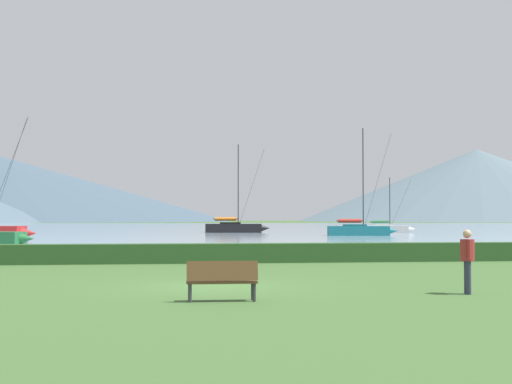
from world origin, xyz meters
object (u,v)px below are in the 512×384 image
sailboat_slip_4 (359,230)px  person_seated_viewer (467,256)px  sailboat_slip_1 (387,228)px  park_bench_under_tree (222,279)px  sailboat_slip_0 (234,227)px

sailboat_slip_4 → person_seated_viewer: bearing=-95.1°
sailboat_slip_4 → person_seated_viewer: sailboat_slip_4 is taller
sailboat_slip_1 → sailboat_slip_4: 17.01m
sailboat_slip_1 → park_bench_under_tree: (-28.46, -77.33, -0.02)m
sailboat_slip_1 → sailboat_slip_0: bearing=-171.9°
sailboat_slip_1 → person_seated_viewer: bearing=-88.5°
sailboat_slip_4 → park_bench_under_tree: 65.58m
sailboat_slip_0 → park_bench_under_tree: (-8.57, -80.68, -0.19)m
park_bench_under_tree → person_seated_viewer: person_seated_viewer is taller
sailboat_slip_4 → park_bench_under_tree: (-20.54, -62.28, -0.13)m
sailboat_slip_0 → sailboat_slip_4: sailboat_slip_4 is taller
sailboat_slip_0 → park_bench_under_tree: sailboat_slip_0 is taller
sailboat_slip_0 → sailboat_slip_1: sailboat_slip_0 is taller
park_bench_under_tree → sailboat_slip_1: bearing=70.8°
sailboat_slip_0 → sailboat_slip_1: (19.90, -3.35, -0.17)m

